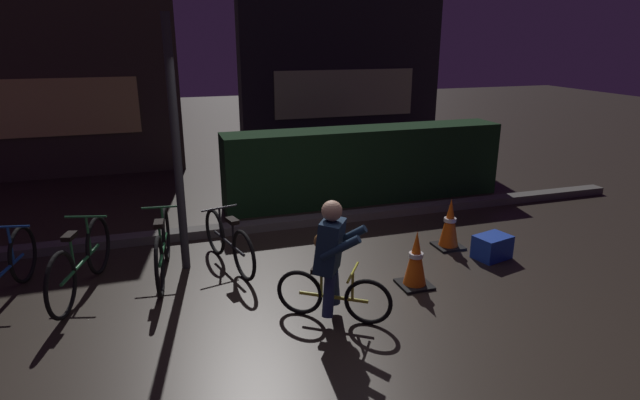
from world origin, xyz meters
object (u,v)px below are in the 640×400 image
(street_post, at_px, (176,149))
(parked_bike_leftmost, at_px, (2,272))
(parked_bike_center_left, at_px, (163,248))
(traffic_cone_far, at_px, (450,224))
(parked_bike_left_mid, at_px, (81,262))
(cyclist, at_px, (332,260))
(parked_bike_center_right, at_px, (229,242))
(blue_crate, at_px, (492,247))
(traffic_cone_near, at_px, (416,260))

(street_post, relative_size, parked_bike_leftmost, 1.82)
(parked_bike_center_left, relative_size, traffic_cone_far, 2.44)
(parked_bike_left_mid, bearing_deg, cyclist, -104.01)
(parked_bike_leftmost, bearing_deg, parked_bike_center_left, -72.81)
(parked_bike_center_left, relative_size, cyclist, 1.34)
(parked_bike_center_left, height_order, parked_bike_center_right, parked_bike_center_left)
(parked_bike_center_left, relative_size, blue_crate, 3.79)
(parked_bike_left_mid, relative_size, blue_crate, 3.84)
(parked_bike_center_left, height_order, traffic_cone_near, parked_bike_center_left)
(traffic_cone_near, bearing_deg, parked_bike_leftmost, 167.06)
(parked_bike_center_right, bearing_deg, street_post, 62.52)
(parked_bike_center_left, xyz_separation_m, parked_bike_center_right, (0.77, 0.02, -0.03))
(parked_bike_leftmost, height_order, parked_bike_center_left, parked_bike_center_left)
(parked_bike_leftmost, relative_size, blue_crate, 3.71)
(traffic_cone_near, bearing_deg, parked_bike_center_left, 156.74)
(street_post, distance_m, blue_crate, 4.08)
(street_post, relative_size, parked_bike_left_mid, 1.76)
(parked_bike_center_right, bearing_deg, parked_bike_leftmost, 79.90)
(blue_crate, xyz_separation_m, cyclist, (-2.43, -0.77, 0.48))
(parked_bike_leftmost, xyz_separation_m, parked_bike_left_mid, (0.77, -0.02, 0.01))
(parked_bike_center_left, bearing_deg, blue_crate, -95.03)
(traffic_cone_far, bearing_deg, parked_bike_left_mid, 178.87)
(parked_bike_center_right, distance_m, cyclist, 1.77)
(cyclist, bearing_deg, parked_bike_left_mid, -175.02)
(parked_bike_left_mid, distance_m, parked_bike_center_left, 0.88)
(parked_bike_center_right, relative_size, blue_crate, 3.33)
(blue_crate, bearing_deg, traffic_cone_near, -162.94)
(parked_bike_leftmost, relative_size, traffic_cone_near, 2.46)
(traffic_cone_far, bearing_deg, cyclist, -149.15)
(traffic_cone_far, distance_m, cyclist, 2.46)
(street_post, distance_m, cyclist, 2.29)
(blue_crate, bearing_deg, parked_bike_center_right, 166.39)
(traffic_cone_far, bearing_deg, parked_bike_center_left, 175.67)
(parked_bike_center_right, height_order, traffic_cone_near, parked_bike_center_right)
(parked_bike_left_mid, distance_m, traffic_cone_near, 3.69)
(parked_bike_left_mid, bearing_deg, parked_bike_center_left, -62.84)
(street_post, distance_m, parked_bike_leftmost, 2.22)
(traffic_cone_near, distance_m, cyclist, 1.23)
(blue_crate, bearing_deg, parked_bike_left_mid, 173.31)
(parked_bike_left_mid, bearing_deg, traffic_cone_far, -76.28)
(parked_bike_center_right, bearing_deg, traffic_cone_far, -110.48)
(parked_bike_center_left, height_order, cyclist, cyclist)
(parked_bike_leftmost, height_order, cyclist, cyclist)
(traffic_cone_far, height_order, cyclist, cyclist)
(parked_bike_left_mid, xyz_separation_m, parked_bike_center_left, (0.86, 0.19, -0.01))
(parked_bike_center_right, xyz_separation_m, blue_crate, (3.23, -0.78, -0.17))
(traffic_cone_near, bearing_deg, street_post, 151.96)
(parked_bike_center_right, distance_m, blue_crate, 3.32)
(parked_bike_leftmost, relative_size, parked_bike_left_mid, 0.97)
(parked_bike_center_right, relative_size, traffic_cone_near, 2.21)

